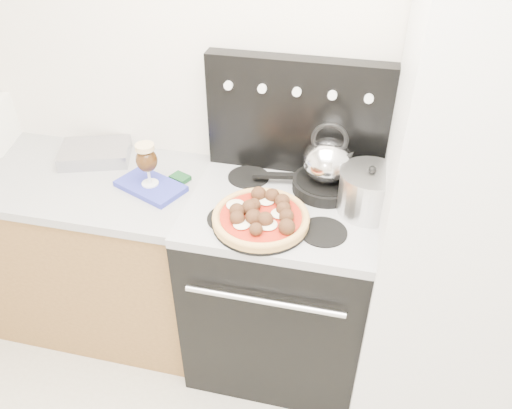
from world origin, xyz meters
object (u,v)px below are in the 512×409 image
(oven_mitt, at_px, (151,186))
(skillet, at_px, (325,185))
(pizza_pan, at_px, (261,223))
(stock_pot, at_px, (369,193))
(stove_body, at_px, (280,287))
(tea_kettle, at_px, (328,157))
(base_cabinet, at_px, (66,249))
(pizza, at_px, (261,216))
(beer_glass, at_px, (147,164))
(fridge, at_px, (468,225))

(oven_mitt, xyz_separation_m, skillet, (0.73, 0.13, 0.03))
(pizza_pan, xyz_separation_m, stock_pot, (0.39, 0.18, 0.08))
(stove_body, bearing_deg, stock_pot, 4.26)
(tea_kettle, bearing_deg, base_cabinet, -176.93)
(skillet, bearing_deg, pizza, -126.77)
(stove_body, relative_size, oven_mitt, 3.06)
(stove_body, height_order, skillet, skillet)
(oven_mitt, distance_m, stock_pot, 0.91)
(skillet, relative_size, tea_kettle, 1.25)
(stove_body, height_order, stock_pot, stock_pot)
(tea_kettle, bearing_deg, oven_mitt, -171.61)
(oven_mitt, distance_m, beer_glass, 0.11)
(stock_pot, bearing_deg, beer_glass, -178.52)
(beer_glass, height_order, stock_pot, beer_glass)
(skillet, height_order, tea_kettle, tea_kettle)
(pizza_pan, height_order, stock_pot, stock_pot)
(skillet, bearing_deg, oven_mitt, -169.87)
(beer_glass, xyz_separation_m, pizza_pan, (0.51, -0.15, -0.10))
(stove_body, distance_m, skillet, 0.54)
(pizza_pan, height_order, tea_kettle, tea_kettle)
(base_cabinet, height_order, stove_body, stove_body)
(base_cabinet, distance_m, skillet, 1.36)
(stove_body, relative_size, skillet, 3.22)
(stove_body, xyz_separation_m, pizza, (-0.06, -0.15, 0.52))
(beer_glass, distance_m, skillet, 0.74)
(base_cabinet, xyz_separation_m, pizza_pan, (1.05, -0.18, 0.50))
(oven_mitt, distance_m, pizza_pan, 0.54)
(fridge, height_order, tea_kettle, fridge)
(base_cabinet, relative_size, stock_pot, 6.26)
(skillet, bearing_deg, beer_glass, -169.87)
(pizza, relative_size, stock_pot, 1.59)
(base_cabinet, xyz_separation_m, stock_pot, (1.43, -0.00, 0.57))
(fridge, height_order, beer_glass, fridge)
(fridge, xyz_separation_m, oven_mitt, (-1.27, 0.03, -0.04))
(oven_mitt, bearing_deg, tea_kettle, 10.13)
(pizza, relative_size, tea_kettle, 1.68)
(pizza, bearing_deg, tea_kettle, 53.23)
(pizza_pan, bearing_deg, beer_glass, 163.44)
(skillet, xyz_separation_m, tea_kettle, (0.00, 0.00, 0.13))
(oven_mitt, height_order, stock_pot, stock_pot)
(pizza_pan, bearing_deg, tea_kettle, 53.23)
(stove_body, xyz_separation_m, beer_glass, (-0.57, 0.00, 0.58))
(fridge, distance_m, beer_glass, 1.28)
(beer_glass, bearing_deg, stock_pot, 1.48)
(oven_mitt, bearing_deg, pizza_pan, -16.56)
(fridge, bearing_deg, beer_glass, 178.82)
(stove_body, distance_m, fridge, 0.87)
(fridge, xyz_separation_m, pizza, (-0.76, -0.13, 0.01))
(fridge, xyz_separation_m, tea_kettle, (-0.55, 0.16, 0.13))
(fridge, distance_m, pizza, 0.77)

